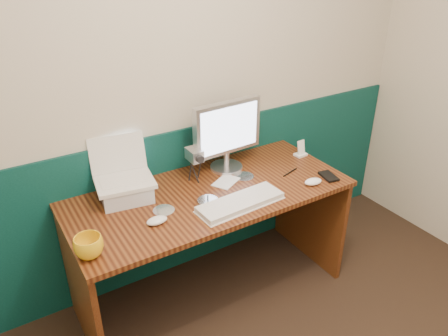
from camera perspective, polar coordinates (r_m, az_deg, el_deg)
back_wall at (r=2.56m, az=-6.23°, el=10.22°), size 3.50×0.04×2.50m
wainscot at (r=2.86m, az=-5.36°, el=-4.29°), size 3.48×0.02×1.00m
desk at (r=2.68m, az=-1.71°, el=-10.05°), size 1.60×0.70×0.75m
laptop_riser at (r=2.44m, az=-12.70°, el=-2.99°), size 0.30×0.26×0.09m
laptop at (r=2.36m, az=-13.14°, el=0.63°), size 0.34×0.28×0.25m
monitor at (r=2.62m, az=0.31°, el=4.32°), size 0.45×0.15×0.45m
keyboard at (r=2.34m, az=2.16°, el=-4.58°), size 0.49×0.18×0.03m
mouse_right at (r=2.58m, az=11.57°, el=-1.75°), size 0.12×0.08×0.04m
mouse_left at (r=2.22m, az=-8.75°, el=-6.79°), size 0.11×0.07×0.04m
mug at (r=2.06m, az=-17.25°, el=-9.80°), size 0.13×0.13×0.10m
camcorder at (r=2.53m, az=-3.85°, el=0.53°), size 0.10×0.14×0.22m
cd_spindle at (r=2.35m, az=-2.12°, el=-4.41°), size 0.11×0.11×0.02m
cd_loose_a at (r=2.33m, az=-7.87°, el=-5.46°), size 0.11×0.11×0.00m
cd_loose_b at (r=2.62m, az=2.63°, el=-1.06°), size 0.12×0.12×0.00m
pen at (r=2.69m, az=8.63°, el=-0.54°), size 0.13×0.05×0.01m
papers at (r=2.56m, az=0.26°, el=-1.81°), size 0.20×0.17×0.00m
dock at (r=2.91m, az=9.95°, el=1.75°), size 0.08×0.06×0.01m
music_player at (r=2.89m, az=10.04°, el=2.69°), size 0.05×0.03×0.09m
pda at (r=2.68m, az=13.51°, el=-1.06°), size 0.10×0.14×0.01m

